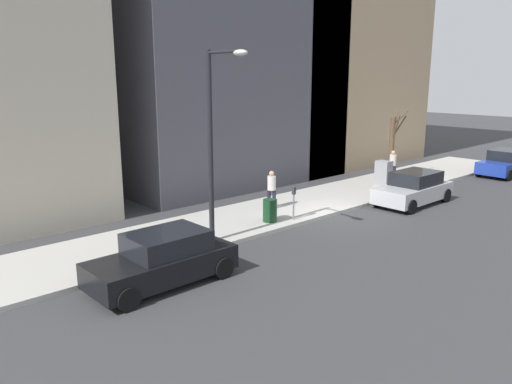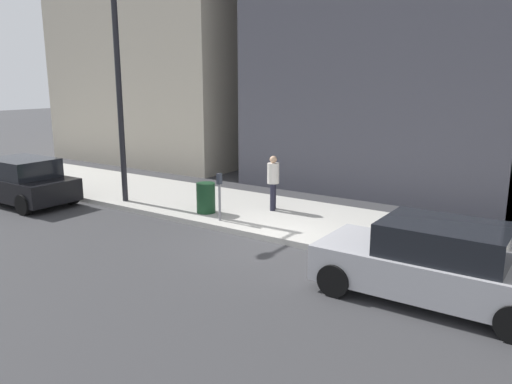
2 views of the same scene
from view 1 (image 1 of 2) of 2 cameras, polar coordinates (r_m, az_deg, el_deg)
The scene contains 13 objects.
ground_plane at distance 21.47m, azimuth 8.83°, elevation -2.74°, with size 120.00×120.00×0.00m, color #38383A.
sidewalk at distance 22.71m, azimuth 4.92°, elevation -1.56°, with size 4.00×36.00×0.15m, color #B2AFA8.
parked_car_blue at distance 33.37m, azimuth 26.67°, elevation 2.98°, with size 1.98×4.23×1.52m.
parked_car_silver at distance 24.15m, azimuth 17.57°, elevation 0.37°, with size 1.94×4.21×1.52m.
parked_car_black at distance 14.54m, azimuth -10.55°, elevation -7.58°, with size 1.95×4.22×1.52m.
parking_meter at distance 20.04m, azimuth 4.32°, elevation -0.88°, with size 0.14×0.10×1.35m.
utility_box at distance 26.44m, azimuth 14.35°, elevation 1.90°, with size 0.83×0.61×1.43m.
streetlamp at distance 16.69m, azimuth -4.73°, elevation 6.89°, with size 1.97×0.32×6.50m.
bare_tree at distance 29.17m, azimuth 15.31°, elevation 5.22°, with size 0.92×1.61×3.77m.
trash_bin at distance 19.83m, azimuth 1.60°, elevation -2.12°, with size 0.56×0.56×0.90m, color #14381E.
pedestrian_near_meter at distance 28.60m, azimuth 15.36°, elevation 3.15°, with size 0.39×0.36×1.66m.
pedestrian_midblock at distance 21.70m, azimuth 1.79°, elevation 0.54°, with size 0.37×0.36×1.66m.
office_block_center at distance 30.60m, azimuth -7.41°, elevation 19.32°, with size 12.92×12.92×18.32m, color #4C4C56.
Camera 1 is at (-12.86, 16.17, 5.83)m, focal length 35.00 mm.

